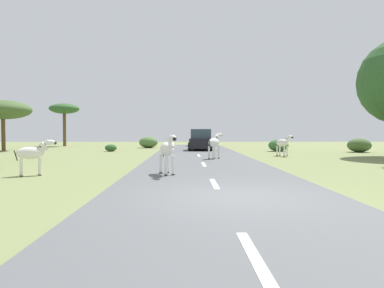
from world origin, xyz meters
TOP-DOWN VIEW (x-y plane):
  - ground_plane at (0.00, 0.00)m, footprint 90.00×90.00m
  - road at (-0.30, 0.00)m, footprint 6.00×64.00m
  - lane_markings at (-0.30, -1.00)m, footprint 0.16×56.00m
  - zebra_0 at (-1.81, 4.23)m, footprint 0.78×1.52m
  - zebra_1 at (-6.70, 4.40)m, footprint 1.34×0.84m
  - zebra_2 at (0.49, 11.39)m, footprint 1.04×1.48m
  - zebra_3 at (5.15, 14.04)m, footprint 0.94×1.37m
  - car_0 at (0.39, 29.43)m, footprint 2.07×4.37m
  - car_1 at (0.16, 20.83)m, footprint 2.26×4.46m
  - tree_2 at (-16.21, 20.69)m, footprint 4.48×4.48m
  - tree_5 at (-14.22, 29.45)m, footprint 3.13×3.13m
  - bush_0 at (-7.15, 19.63)m, footprint 0.94×0.85m
  - bush_1 at (12.23, 18.20)m, footprint 1.78×1.60m
  - bush_2 at (-4.77, 25.55)m, footprint 1.80×1.62m
  - bush_3 at (6.31, 19.47)m, footprint 1.60×1.44m

SIDE VIEW (x-z plane):
  - ground_plane at x=0.00m, z-range 0.00..0.00m
  - road at x=-0.30m, z-range 0.00..0.05m
  - lane_markings at x=-0.30m, z-range 0.05..0.06m
  - bush_0 at x=-7.15m, z-range 0.00..0.57m
  - bush_3 at x=6.31m, z-range 0.00..0.96m
  - bush_1 at x=12.23m, z-range 0.00..1.07m
  - bush_2 at x=-4.77m, z-range 0.00..1.08m
  - zebra_1 at x=-6.70m, z-range 0.13..1.49m
  - zebra_3 at x=5.15m, z-range 0.14..1.55m
  - car_0 at x=0.39m, z-range -0.02..1.72m
  - car_1 at x=0.16m, z-range -0.02..1.72m
  - zebra_0 at x=-1.81m, z-range 0.19..1.69m
  - zebra_2 at x=0.49m, z-range 0.20..1.73m
  - tree_2 at x=-16.21m, z-range 1.29..5.46m
  - tree_5 at x=-14.22m, z-range 1.67..6.28m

